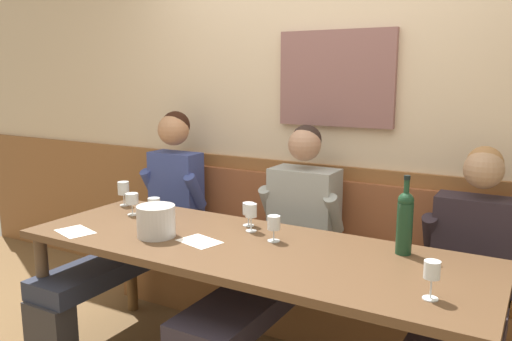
{
  "coord_description": "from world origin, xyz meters",
  "views": [
    {
      "loc": [
        1.26,
        -1.98,
        1.59
      ],
      "look_at": [
        -0.13,
        0.44,
        1.07
      ],
      "focal_mm": 35.96,
      "sensor_mm": 36.0,
      "label": 1
    }
  ],
  "objects_px": {
    "wine_glass_right_end": "(123,189)",
    "wine_glass_by_bottle": "(132,200)",
    "wine_glass_center_rear": "(274,224)",
    "wine_glass_mid_right": "(154,205)",
    "wall_bench": "(304,285)",
    "person_center_right_seat": "(143,219)",
    "dining_table": "(246,259)",
    "wine_glass_center_front": "(248,210)",
    "ice_bucket": "(156,221)",
    "wine_bottle_amber_mid": "(405,221)",
    "person_right_seat": "(278,249)",
    "wine_glass_left_end": "(432,272)",
    "wine_glass_mid_left": "(251,212)",
    "person_center_left_seat": "(465,296)"
  },
  "relations": [
    {
      "from": "wine_glass_right_end",
      "to": "wine_glass_by_bottle",
      "type": "height_order",
      "value": "wine_glass_right_end"
    },
    {
      "from": "wine_glass_center_rear",
      "to": "wine_glass_mid_right",
      "type": "height_order",
      "value": "wine_glass_mid_right"
    },
    {
      "from": "wall_bench",
      "to": "person_center_right_seat",
      "type": "xyz_separation_m",
      "value": [
        -0.99,
        -0.36,
        0.38
      ]
    },
    {
      "from": "dining_table",
      "to": "wine_glass_by_bottle",
      "type": "height_order",
      "value": "wine_glass_by_bottle"
    },
    {
      "from": "dining_table",
      "to": "person_center_right_seat",
      "type": "height_order",
      "value": "person_center_right_seat"
    },
    {
      "from": "wine_glass_center_front",
      "to": "wine_glass_by_bottle",
      "type": "distance_m",
      "value": 0.74
    },
    {
      "from": "ice_bucket",
      "to": "wine_glass_center_rear",
      "type": "relative_size",
      "value": 1.5
    },
    {
      "from": "wall_bench",
      "to": "wine_glass_center_rear",
      "type": "distance_m",
      "value": 0.83
    },
    {
      "from": "wine_bottle_amber_mid",
      "to": "wine_glass_right_end",
      "type": "relative_size",
      "value": 2.42
    },
    {
      "from": "person_center_right_seat",
      "to": "wine_glass_mid_right",
      "type": "distance_m",
      "value": 0.46
    },
    {
      "from": "wine_glass_mid_right",
      "to": "wine_glass_by_bottle",
      "type": "bearing_deg",
      "value": 168.24
    },
    {
      "from": "wine_glass_mid_right",
      "to": "ice_bucket",
      "type": "bearing_deg",
      "value": -46.94
    },
    {
      "from": "wine_glass_by_bottle",
      "to": "person_right_seat",
      "type": "bearing_deg",
      "value": 14.17
    },
    {
      "from": "person_right_seat",
      "to": "wine_bottle_amber_mid",
      "type": "height_order",
      "value": "person_right_seat"
    },
    {
      "from": "ice_bucket",
      "to": "wine_glass_mid_right",
      "type": "height_order",
      "value": "ice_bucket"
    },
    {
      "from": "person_right_seat",
      "to": "wine_glass_mid_right",
      "type": "relative_size",
      "value": 9.33
    },
    {
      "from": "ice_bucket",
      "to": "wine_bottle_amber_mid",
      "type": "relative_size",
      "value": 0.53
    },
    {
      "from": "wine_glass_mid_right",
      "to": "person_center_right_seat",
      "type": "bearing_deg",
      "value": 141.68
    },
    {
      "from": "person_center_right_seat",
      "to": "wine_glass_center_front",
      "type": "relative_size",
      "value": 10.15
    },
    {
      "from": "wine_bottle_amber_mid",
      "to": "wine_glass_right_end",
      "type": "xyz_separation_m",
      "value": [
        -1.8,
        0.02,
        -0.06
      ]
    },
    {
      "from": "wine_bottle_amber_mid",
      "to": "dining_table",
      "type": "bearing_deg",
      "value": -160.18
    },
    {
      "from": "wine_glass_center_rear",
      "to": "wine_glass_center_front",
      "type": "relative_size",
      "value": 1.01
    },
    {
      "from": "wall_bench",
      "to": "wine_bottle_amber_mid",
      "type": "relative_size",
      "value": 7.09
    },
    {
      "from": "wine_glass_right_end",
      "to": "wine_glass_by_bottle",
      "type": "relative_size",
      "value": 1.18
    },
    {
      "from": "wine_glass_right_end",
      "to": "wine_glass_center_rear",
      "type": "distance_m",
      "value": 1.19
    },
    {
      "from": "wine_glass_left_end",
      "to": "wine_glass_mid_left",
      "type": "bearing_deg",
      "value": 158.71
    },
    {
      "from": "person_right_seat",
      "to": "wine_glass_right_end",
      "type": "relative_size",
      "value": 8.32
    },
    {
      "from": "wine_glass_left_end",
      "to": "wine_glass_by_bottle",
      "type": "bearing_deg",
      "value": 169.84
    },
    {
      "from": "dining_table",
      "to": "wine_glass_mid_left",
      "type": "distance_m",
      "value": 0.29
    },
    {
      "from": "person_right_seat",
      "to": "wine_glass_mid_right",
      "type": "height_order",
      "value": "person_right_seat"
    },
    {
      "from": "person_center_right_seat",
      "to": "person_right_seat",
      "type": "height_order",
      "value": "person_center_right_seat"
    },
    {
      "from": "wine_glass_center_rear",
      "to": "wine_glass_mid_right",
      "type": "distance_m",
      "value": 0.76
    },
    {
      "from": "wine_glass_mid_right",
      "to": "wine_glass_center_front",
      "type": "xyz_separation_m",
      "value": [
        0.51,
        0.2,
        -0.0
      ]
    },
    {
      "from": "wine_glass_mid_right",
      "to": "wine_glass_by_bottle",
      "type": "relative_size",
      "value": 1.05
    },
    {
      "from": "wine_glass_mid_right",
      "to": "wine_glass_left_end",
      "type": "bearing_deg",
      "value": -9.95
    },
    {
      "from": "person_center_right_seat",
      "to": "wine_glass_right_end",
      "type": "height_order",
      "value": "person_center_right_seat"
    },
    {
      "from": "person_center_right_seat",
      "to": "wine_glass_by_bottle",
      "type": "distance_m",
      "value": 0.31
    },
    {
      "from": "person_center_right_seat",
      "to": "wine_glass_right_end",
      "type": "xyz_separation_m",
      "value": [
        -0.09,
        -0.07,
        0.21
      ]
    },
    {
      "from": "wall_bench",
      "to": "wine_glass_left_end",
      "type": "xyz_separation_m",
      "value": [
        0.93,
        -0.9,
        0.58
      ]
    },
    {
      "from": "person_center_left_seat",
      "to": "wine_glass_mid_left",
      "type": "xyz_separation_m",
      "value": [
        -1.08,
        -0.11,
        0.28
      ]
    },
    {
      "from": "wine_glass_right_end",
      "to": "wine_glass_mid_right",
      "type": "bearing_deg",
      "value": -24.02
    },
    {
      "from": "ice_bucket",
      "to": "wine_glass_mid_right",
      "type": "relative_size",
      "value": 1.44
    },
    {
      "from": "wine_bottle_amber_mid",
      "to": "wine_glass_mid_right",
      "type": "xyz_separation_m",
      "value": [
        -1.38,
        -0.17,
        -0.07
      ]
    },
    {
      "from": "wine_bottle_amber_mid",
      "to": "wine_glass_center_front",
      "type": "relative_size",
      "value": 2.85
    },
    {
      "from": "person_right_seat",
      "to": "wine_glass_center_rear",
      "type": "relative_size",
      "value": 9.74
    },
    {
      "from": "person_center_right_seat",
      "to": "ice_bucket",
      "type": "bearing_deg",
      "value": -41.8
    },
    {
      "from": "dining_table",
      "to": "wine_glass_mid_right",
      "type": "relative_size",
      "value": 17.08
    },
    {
      "from": "person_right_seat",
      "to": "wine_glass_left_end",
      "type": "xyz_separation_m",
      "value": [
        0.93,
        -0.54,
        0.24
      ]
    },
    {
      "from": "wall_bench",
      "to": "wine_glass_mid_right",
      "type": "height_order",
      "value": "wall_bench"
    },
    {
      "from": "wine_bottle_amber_mid",
      "to": "wine_glass_mid_left",
      "type": "bearing_deg",
      "value": -176.17
    }
  ]
}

